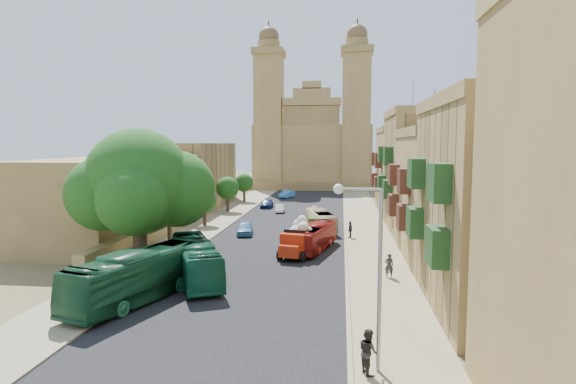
% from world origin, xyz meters
% --- Properties ---
extents(ground, '(260.00, 260.00, 0.00)m').
position_xyz_m(ground, '(0.00, 0.00, 0.00)').
color(ground, brown).
extents(road_surface, '(14.00, 140.00, 0.01)m').
position_xyz_m(road_surface, '(0.00, 30.00, 0.01)').
color(road_surface, black).
rests_on(road_surface, ground).
extents(sidewalk_east, '(5.00, 140.00, 0.01)m').
position_xyz_m(sidewalk_east, '(9.50, 30.00, 0.01)').
color(sidewalk_east, '#847556').
rests_on(sidewalk_east, ground).
extents(sidewalk_west, '(5.00, 140.00, 0.01)m').
position_xyz_m(sidewalk_west, '(-9.50, 30.00, 0.01)').
color(sidewalk_west, '#847556').
rests_on(sidewalk_west, ground).
extents(kerb_east, '(0.25, 140.00, 0.12)m').
position_xyz_m(kerb_east, '(7.00, 30.00, 0.06)').
color(kerb_east, '#847556').
rests_on(kerb_east, ground).
extents(kerb_west, '(0.25, 140.00, 0.12)m').
position_xyz_m(kerb_west, '(-7.00, 30.00, 0.06)').
color(kerb_west, '#847556').
rests_on(kerb_west, ground).
extents(townhouse_a, '(9.00, 14.00, 16.40)m').
position_xyz_m(townhouse_a, '(15.95, -3.00, 6.41)').
color(townhouse_a, olive).
rests_on(townhouse_a, ground).
extents(townhouse_b, '(9.00, 14.00, 14.90)m').
position_xyz_m(townhouse_b, '(15.95, 11.00, 5.66)').
color(townhouse_b, olive).
rests_on(townhouse_b, ground).
extents(townhouse_c, '(9.00, 14.00, 17.40)m').
position_xyz_m(townhouse_c, '(15.95, 25.00, 6.91)').
color(townhouse_c, olive).
rests_on(townhouse_c, ground).
extents(townhouse_d, '(9.00, 14.00, 15.90)m').
position_xyz_m(townhouse_d, '(15.95, 39.00, 6.16)').
color(townhouse_d, olive).
rests_on(townhouse_d, ground).
extents(west_wall, '(1.00, 40.00, 1.80)m').
position_xyz_m(west_wall, '(-12.50, 20.00, 0.90)').
color(west_wall, olive).
rests_on(west_wall, ground).
extents(west_building_low, '(10.00, 28.00, 8.40)m').
position_xyz_m(west_building_low, '(-18.00, 18.00, 4.20)').
color(west_building_low, olive).
rests_on(west_building_low, ground).
extents(west_building_mid, '(10.00, 22.00, 10.00)m').
position_xyz_m(west_building_mid, '(-18.00, 44.00, 5.00)').
color(west_building_mid, olive).
rests_on(west_building_mid, ground).
extents(church, '(28.00, 22.50, 36.30)m').
position_xyz_m(church, '(-0.00, 78.61, 9.52)').
color(church, olive).
rests_on(church, ground).
extents(ficus_tree, '(11.16, 10.27, 11.16)m').
position_xyz_m(ficus_tree, '(-9.40, 4.01, 6.60)').
color(ficus_tree, '#3A291D').
rests_on(ficus_tree, ground).
extents(street_tree_a, '(3.59, 3.59, 5.52)m').
position_xyz_m(street_tree_a, '(-10.00, 12.00, 3.70)').
color(street_tree_a, '#3A291D').
rests_on(street_tree_a, ground).
extents(street_tree_b, '(2.90, 2.90, 4.46)m').
position_xyz_m(street_tree_b, '(-10.00, 24.00, 2.98)').
color(street_tree_b, '#3A291D').
rests_on(street_tree_b, ground).
extents(street_tree_c, '(3.36, 3.36, 5.16)m').
position_xyz_m(street_tree_c, '(-10.00, 36.00, 3.45)').
color(street_tree_c, '#3A291D').
rests_on(street_tree_c, ground).
extents(street_tree_d, '(3.17, 3.17, 4.87)m').
position_xyz_m(street_tree_d, '(-10.00, 48.00, 3.26)').
color(street_tree_d, '#3A291D').
rests_on(street_tree_d, ground).
extents(streetlamp, '(2.11, 0.44, 8.22)m').
position_xyz_m(streetlamp, '(7.72, -12.00, 5.20)').
color(streetlamp, gray).
rests_on(streetlamp, ground).
extents(red_truck, '(3.46, 6.27, 3.48)m').
position_xyz_m(red_truck, '(2.83, 9.45, 1.53)').
color(red_truck, '#B2260D').
rests_on(red_truck, ground).
extents(olive_pickup, '(2.73, 5.23, 2.08)m').
position_xyz_m(olive_pickup, '(4.00, 20.00, 1.02)').
color(olive_pickup, '#384B1C').
rests_on(olive_pickup, ground).
extents(bus_green_south, '(6.21, 11.79, 3.21)m').
position_xyz_m(bus_green_south, '(-6.06, -3.67, 1.61)').
color(bus_green_south, '#174C2A').
rests_on(bus_green_south, ground).
extents(bus_green_north, '(6.62, 10.51, 2.91)m').
position_xyz_m(bus_green_north, '(-4.00, 1.00, 1.46)').
color(bus_green_north, '#125335').
rests_on(bus_green_north, ground).
extents(bus_red_east, '(3.93, 8.85, 2.40)m').
position_xyz_m(bus_red_east, '(4.09, 11.68, 1.20)').
color(bus_red_east, maroon).
rests_on(bus_red_east, ground).
extents(bus_cream_east, '(4.07, 8.66, 2.35)m').
position_xyz_m(bus_cream_east, '(4.22, 22.08, 1.17)').
color(bus_cream_east, beige).
rests_on(bus_cream_east, ground).
extents(car_blue_a, '(2.30, 4.38, 1.42)m').
position_xyz_m(car_blue_a, '(-3.94, 18.59, 0.71)').
color(car_blue_a, '#4F94BC').
rests_on(car_blue_a, ground).
extents(car_white_a, '(1.53, 3.47, 1.11)m').
position_xyz_m(car_white_a, '(-2.33, 35.90, 0.55)').
color(car_white_a, white).
rests_on(car_white_a, ground).
extents(car_cream, '(2.88, 4.88, 1.27)m').
position_xyz_m(car_cream, '(3.26, 23.96, 0.64)').
color(car_cream, beige).
rests_on(car_cream, ground).
extents(car_dkblue, '(1.89, 4.37, 1.25)m').
position_xyz_m(car_dkblue, '(-4.98, 40.87, 0.63)').
color(car_dkblue, '#0F1C47').
rests_on(car_dkblue, ground).
extents(car_white_b, '(1.46, 3.24, 1.08)m').
position_xyz_m(car_white_b, '(2.80, 36.05, 0.54)').
color(car_white_b, silver).
rests_on(car_white_b, ground).
extents(car_blue_b, '(2.81, 4.54, 1.41)m').
position_xyz_m(car_blue_b, '(-3.40, 54.76, 0.71)').
color(car_blue_b, '#3E8AD2').
rests_on(car_blue_b, ground).
extents(pedestrian_a, '(0.67, 0.45, 1.82)m').
position_xyz_m(pedestrian_a, '(10.11, 3.12, 0.91)').
color(pedestrian_a, '#262529').
rests_on(pedestrian_a, ground).
extents(pedestrian_b, '(1.08, 1.18, 1.97)m').
position_xyz_m(pedestrian_b, '(7.76, -12.21, 0.99)').
color(pedestrian_b, black).
rests_on(pedestrian_b, ground).
extents(pedestrian_c, '(0.76, 1.14, 1.80)m').
position_xyz_m(pedestrian_c, '(7.50, 17.99, 0.90)').
color(pedestrian_c, '#34353E').
rests_on(pedestrian_c, ground).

